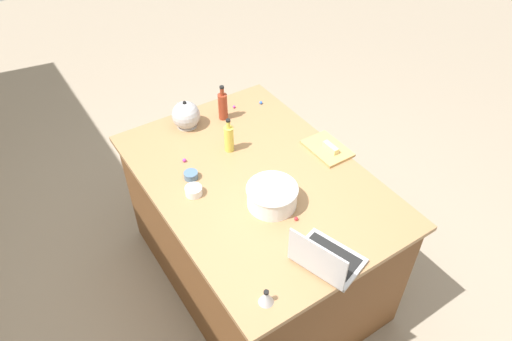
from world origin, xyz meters
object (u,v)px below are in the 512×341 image
Objects in this scene: mixing_bowl_large at (272,195)px; ramekin_medium at (191,175)px; cutting_board at (327,149)px; kitchen_timer at (266,297)px; bottle_soy at (223,106)px; ramekin_small at (194,191)px; laptop at (324,259)px; kettle at (186,115)px; bottle_oil at (230,138)px; butter_stick_left at (331,148)px.

ramekin_medium is at bearing 32.28° from mixing_bowl_large.
cutting_board is 3.70× the size of kitchen_timer.
bottle_soy is 0.72m from ramekin_small.
ramekin_small is at bearing 136.74° from bottle_soy.
laptop is 1.32× the size of mixing_bowl_large.
kettle is at bearing 40.87° from cutting_board.
mixing_bowl_large is 1.29× the size of kettle.
kitchen_timer is (-1.29, 0.54, -0.06)m from bottle_soy.
mixing_bowl_large is 0.43m from ramekin_small.
ramekin_small is at bearing 20.89° from laptop.
kettle is 0.50m from ramekin_medium.
ramekin_medium is 1.04× the size of kitchen_timer.
bottle_soy reaches higher than kettle.
cutting_board is at bearing -40.98° from laptop.
cutting_board is (-0.69, -0.59, -0.07)m from kettle.
kitchen_timer is (-0.77, 0.05, 0.01)m from ramekin_small.
kettle reaches higher than mixing_bowl_large.
laptop is 0.97m from bottle_oil.
ramekin_medium is at bearing -6.14° from kitchen_timer.
laptop is 1.69× the size of kettle.
bottle_soy is (0.82, -0.18, 0.03)m from mixing_bowl_large.
cutting_board is 3.06× the size of ramekin_small.
kitchen_timer is at bearing 157.47° from bottle_oil.
bottle_soy reaches higher than bottle_oil.
bottle_soy reaches higher than kitchen_timer.
ramekin_medium is (0.26, 0.80, -0.02)m from butter_stick_left.
bottle_oil reaches higher than ramekin_small.
ramekin_small reaches higher than cutting_board.
bottle_oil reaches higher than cutting_board.
kettle is at bearing -12.66° from kitchen_timer.
kitchen_timer is (-0.66, 0.90, 0.03)m from cutting_board.
kitchen_timer is at bearing 92.46° from laptop.
mixing_bowl_large is 0.88m from kettle.
bottle_soy is 1.12× the size of kettle.
kettle is (0.36, 0.11, -0.01)m from bottle_oil.
mixing_bowl_large reaches higher than ramekin_small.
bottle_oil is at bearing 156.59° from bottle_soy.
cutting_board is at bearing 0.00° from butter_stick_left.
bottle_soy is at bearing -48.06° from ramekin_medium.
bottle_oil is 2.03× the size of butter_stick_left.
bottle_soy is 2.18× the size of butter_stick_left.
kitchen_timer is at bearing 173.86° from ramekin_medium.
mixing_bowl_large is 0.56m from butter_stick_left.
bottle_oil reaches higher than kettle.
bottle_oil is at bearing -73.14° from ramekin_medium.
bottle_oil reaches higher than butter_stick_left.
bottle_oil is at bearing 54.21° from butter_stick_left.
kitchen_timer is (-1.35, 0.30, -0.04)m from kettle.
bottle_oil is 0.38m from kettle.
bottle_oil is (0.97, -0.07, 0.04)m from laptop.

